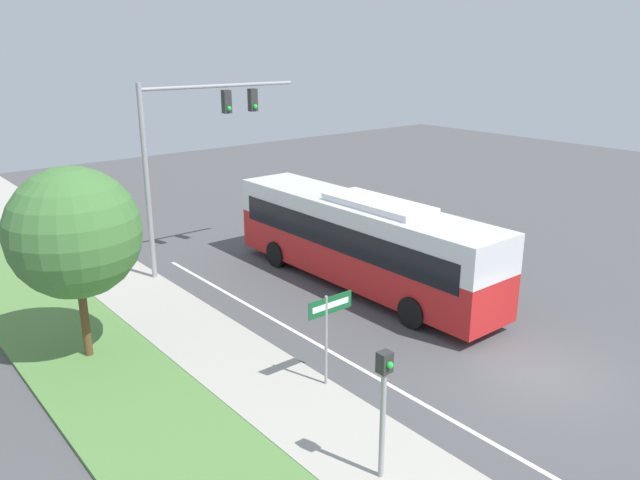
# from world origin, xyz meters

# --- Properties ---
(ground_plane) EXTENTS (80.00, 80.00, 0.00)m
(ground_plane) POSITION_xyz_m (0.00, 0.00, 0.00)
(ground_plane) COLOR #4C4C4F
(sidewalk) EXTENTS (2.80, 80.00, 0.12)m
(sidewalk) POSITION_xyz_m (-6.20, 0.00, 0.06)
(sidewalk) COLOR #ADA89E
(sidewalk) RESTS_ON ground_plane
(lane_divider_near) EXTENTS (0.14, 30.00, 0.01)m
(lane_divider_near) POSITION_xyz_m (-3.60, 0.00, 0.00)
(lane_divider_near) COLOR silver
(lane_divider_near) RESTS_ON ground_plane
(bus) EXTENTS (2.59, 12.17, 3.53)m
(bus) POSITION_xyz_m (0.67, 8.05, 1.92)
(bus) COLOR red
(bus) RESTS_ON ground_plane
(signal_gantry) EXTENTS (6.83, 0.41, 7.50)m
(signal_gantry) POSITION_xyz_m (-3.12, 13.60, 5.33)
(signal_gantry) COLOR #939399
(signal_gantry) RESTS_ON ground_plane
(pedestrian_signal) EXTENTS (0.28, 0.34, 3.02)m
(pedestrian_signal) POSITION_xyz_m (-6.51, -0.39, 2.06)
(pedestrian_signal) COLOR #939399
(pedestrian_signal) RESTS_ON ground_plane
(street_sign) EXTENTS (1.43, 0.08, 2.66)m
(street_sign) POSITION_xyz_m (-4.93, 3.22, 1.91)
(street_sign) COLOR #939399
(street_sign) RESTS_ON ground_plane
(roadside_tree) EXTENTS (3.70, 3.70, 5.59)m
(roadside_tree) POSITION_xyz_m (-9.32, 8.93, 3.83)
(roadside_tree) COLOR brown
(roadside_tree) RESTS_ON grass_verge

